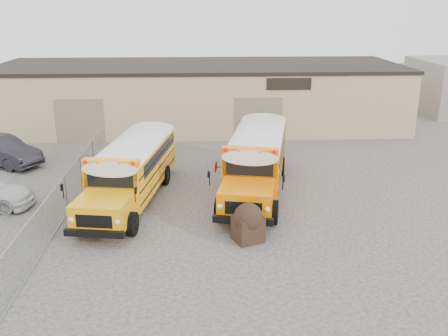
{
  "coord_description": "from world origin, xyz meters",
  "views": [
    {
      "loc": [
        0.09,
        -18.11,
        9.08
      ],
      "look_at": [
        1.15,
        4.32,
        1.6
      ],
      "focal_mm": 40.0,
      "sensor_mm": 36.0,
      "label": 1
    }
  ],
  "objects_px": {
    "school_bus_left": "(160,134)",
    "car_dark": "(2,151)",
    "school_bus_right": "(266,126)",
    "tarp_bundle": "(248,222)"
  },
  "relations": [
    {
      "from": "school_bus_left",
      "to": "school_bus_right",
      "type": "distance_m",
      "value": 6.59
    },
    {
      "from": "school_bus_right",
      "to": "car_dark",
      "type": "bearing_deg",
      "value": -173.99
    },
    {
      "from": "school_bus_left",
      "to": "school_bus_right",
      "type": "relative_size",
      "value": 0.95
    },
    {
      "from": "school_bus_left",
      "to": "school_bus_right",
      "type": "height_order",
      "value": "school_bus_right"
    },
    {
      "from": "school_bus_left",
      "to": "car_dark",
      "type": "xyz_separation_m",
      "value": [
        -9.23,
        -0.31,
        -0.83
      ]
    },
    {
      "from": "car_dark",
      "to": "school_bus_left",
      "type": "bearing_deg",
      "value": -58.49
    },
    {
      "from": "school_bus_right",
      "to": "tarp_bundle",
      "type": "relative_size",
      "value": 6.63
    },
    {
      "from": "school_bus_right",
      "to": "car_dark",
      "type": "height_order",
      "value": "school_bus_right"
    },
    {
      "from": "school_bus_left",
      "to": "school_bus_right",
      "type": "xyz_separation_m",
      "value": [
        6.45,
        1.34,
        0.09
      ]
    },
    {
      "from": "school_bus_right",
      "to": "tarp_bundle",
      "type": "height_order",
      "value": "school_bus_right"
    }
  ]
}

